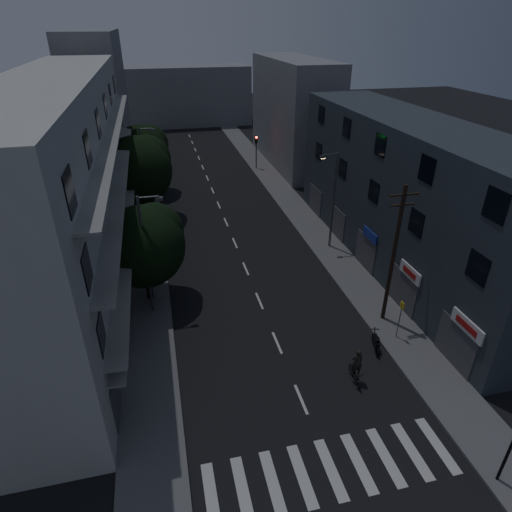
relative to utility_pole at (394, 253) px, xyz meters
name	(u,v)px	position (x,y,z in m)	size (l,w,h in m)	color
ground	(225,220)	(-7.25, 17.87, -4.87)	(160.00, 160.00, 0.00)	black
sidewalk_left	(146,227)	(-14.75, 17.87, -4.79)	(3.00, 90.00, 0.15)	#565659
sidewalk_right	(299,212)	(0.25, 17.87, -4.79)	(3.00, 90.00, 0.15)	#565659
crosswalk	(331,469)	(-7.25, -9.13, -4.86)	(10.90, 3.00, 0.01)	beige
lane_markings	(216,197)	(-7.25, 24.12, -4.86)	(0.15, 60.50, 0.01)	beige
building_left	(69,184)	(-19.23, 10.87, 2.13)	(7.00, 36.00, 14.00)	#ACADA8
building_right	(406,196)	(4.74, 6.87, 0.63)	(6.19, 28.00, 11.00)	#2A3039
building_far_left	(100,100)	(-19.25, 40.87, 3.13)	(6.00, 20.00, 16.00)	slate
building_far_right	(293,113)	(4.75, 34.87, 1.63)	(6.00, 20.00, 13.00)	slate
building_far_end	(182,96)	(-7.25, 62.87, 0.13)	(24.00, 8.00, 10.00)	slate
tree_near	(144,243)	(-14.48, 5.85, -0.53)	(5.43, 5.43, 6.70)	black
tree_mid	(138,168)	(-14.86, 20.07, 0.19)	(6.38, 6.38, 7.86)	black
tree_far	(142,151)	(-14.53, 27.27, -0.12)	(5.93, 5.93, 7.34)	black
traffic_signal_far_right	(256,145)	(-0.57, 32.95, -1.77)	(0.28, 0.37, 4.10)	black
traffic_signal_far_left	(151,153)	(-13.68, 32.59, -1.77)	(0.28, 0.37, 4.10)	black
street_lamp_left_near	(147,251)	(-14.29, 4.25, -0.27)	(1.51, 0.25, 8.00)	#515458
street_lamp_right	(332,197)	(0.32, 10.23, -0.27)	(1.51, 0.25, 8.00)	#515458
street_lamp_left_far	(145,165)	(-14.26, 22.52, -0.27)	(1.51, 0.25, 8.00)	slate
utility_pole	(394,253)	(0.00, 0.00, 0.00)	(1.80, 0.24, 9.00)	black
bus_stop_sign	(401,313)	(-0.12, -1.92, -2.98)	(0.06, 0.35, 2.52)	#595B60
motorcycle	(376,343)	(-1.79, -2.48, -4.42)	(0.72, 1.74, 1.14)	black
cyclist	(356,370)	(-4.06, -4.56, -4.14)	(0.72, 1.74, 2.15)	black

